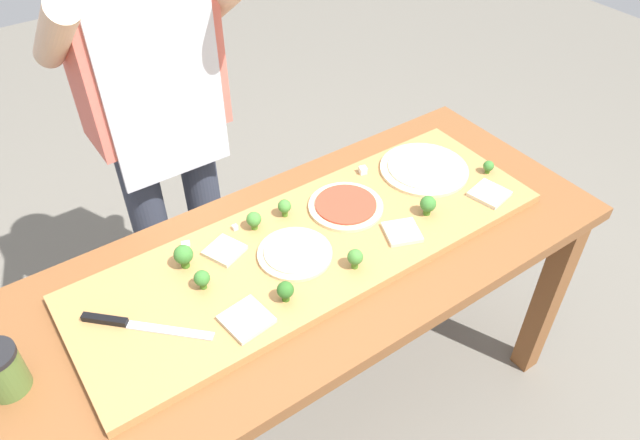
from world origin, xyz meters
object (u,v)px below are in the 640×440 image
(cheese_crumble_d, at_px, (186,246))
(broccoli_floret_back_right, at_px, (285,290))
(broccoli_floret_back_mid, at_px, (428,204))
(broccoli_floret_front_mid, at_px, (488,166))
(pizza_whole_cheese_artichoke, at_px, (296,254))
(broccoli_floret_center_right, at_px, (285,207))
(broccoli_floret_back_left, at_px, (355,258))
(pizza_slice_far_right, at_px, (246,319))
(broccoli_floret_front_left, at_px, (202,279))
(sauce_jar, at_px, (1,370))
(cheese_crumble_c, at_px, (363,170))
(pizza_slice_near_left, at_px, (225,251))
(pizza_slice_center, at_px, (402,232))
(cheese_crumble_b, at_px, (235,227))
(cook_center, at_px, (155,100))
(pizza_whole_white_garlic, at_px, (424,169))
(broccoli_floret_front_right, at_px, (254,220))
(prep_table, at_px, (310,283))
(broccoli_floret_center_left, at_px, (184,255))
(pizza_slice_far_left, at_px, (489,194))
(chefs_knife, at_px, (128,324))
(pizza_whole_tomato_red, at_px, (346,206))

(cheese_crumble_d, bearing_deg, broccoli_floret_back_right, -67.85)
(broccoli_floret_back_mid, relative_size, broccoli_floret_front_mid, 1.42)
(pizza_whole_cheese_artichoke, relative_size, broccoli_floret_center_right, 3.65)
(broccoli_floret_back_left, xyz_separation_m, broccoli_floret_back_right, (-0.20, 0.01, -0.00))
(pizza_slice_far_right, height_order, broccoli_floret_front_left, broccoli_floret_front_left)
(sauce_jar, bearing_deg, cheese_crumble_c, 7.46)
(pizza_slice_near_left, xyz_separation_m, cheese_crumble_d, (-0.08, 0.07, 0.00))
(pizza_slice_center, height_order, pizza_slice_near_left, same)
(broccoli_floret_front_left, distance_m, broccoli_floret_front_mid, 0.92)
(pizza_slice_near_left, bearing_deg, cheese_crumble_b, 43.66)
(pizza_slice_far_right, height_order, broccoli_floret_front_mid, broccoli_floret_front_mid)
(broccoli_floret_back_mid, distance_m, sauce_jar, 1.11)
(broccoli_floret_back_right, height_order, cook_center, cook_center)
(broccoli_floret_front_mid, bearing_deg, broccoli_floret_center_right, 163.12)
(pizza_slice_center, relative_size, cheese_crumble_d, 4.26)
(pizza_slice_center, bearing_deg, pizza_whole_white_garlic, 36.26)
(sauce_jar, bearing_deg, broccoli_floret_back_left, -11.23)
(cheese_crumble_d, bearing_deg, pizza_slice_far_right, -88.00)
(pizza_whole_cheese_artichoke, xyz_separation_m, broccoli_floret_front_right, (-0.03, 0.15, 0.02))
(broccoli_floret_back_right, height_order, cheese_crumble_d, broccoli_floret_back_right)
(prep_table, relative_size, broccoli_floret_back_left, 29.23)
(pizza_slice_far_right, height_order, cheese_crumble_c, cheese_crumble_c)
(broccoli_floret_center_right, distance_m, sauce_jar, 0.78)
(pizza_slice_center, distance_m, cheese_crumble_c, 0.29)
(pizza_slice_center, xyz_separation_m, cheese_crumble_d, (-0.50, 0.28, 0.00))
(pizza_slice_far_right, distance_m, cheese_crumble_d, 0.30)
(broccoli_floret_center_left, height_order, broccoli_floret_front_left, broccoli_floret_center_left)
(broccoli_floret_center_right, bearing_deg, broccoli_floret_front_right, 178.45)
(broccoli_floret_front_mid, relative_size, sauce_jar, 0.35)
(broccoli_floret_front_left, distance_m, cheese_crumble_c, 0.62)
(broccoli_floret_center_left, relative_size, sauce_jar, 0.56)
(pizza_whole_white_garlic, relative_size, sauce_jar, 2.28)
(broccoli_floret_back_mid, bearing_deg, pizza_slice_far_left, -12.00)
(sauce_jar, bearing_deg, chefs_knife, -1.96)
(cheese_crumble_d, bearing_deg, broccoli_floret_back_left, -43.38)
(chefs_knife, height_order, broccoli_floret_back_right, broccoli_floret_back_right)
(pizza_slice_far_left, xyz_separation_m, cheese_crumble_d, (-0.82, 0.30, 0.00))
(prep_table, distance_m, broccoli_floret_back_right, 0.25)
(broccoli_floret_front_right, distance_m, cheese_crumble_c, 0.40)
(pizza_whole_tomato_red, xyz_separation_m, pizza_slice_center, (0.06, -0.17, -0.00))
(broccoli_floret_front_left, bearing_deg, pizza_slice_far_right, -77.14)
(pizza_slice_near_left, distance_m, broccoli_floret_back_left, 0.34)
(pizza_whole_tomato_red, xyz_separation_m, broccoli_floret_center_left, (-0.47, 0.05, 0.03))
(broccoli_floret_back_right, xyz_separation_m, cheese_crumble_d, (-0.12, 0.30, -0.02))
(cook_center, bearing_deg, broccoli_floret_front_left, -105.34)
(pizza_whole_white_garlic, bearing_deg, broccoli_floret_front_left, -176.59)
(sauce_jar, bearing_deg, broccoli_floret_front_left, -0.33)
(broccoli_floret_front_mid, xyz_separation_m, cheese_crumble_b, (-0.75, 0.21, -0.02))
(broccoli_floret_front_right, height_order, broccoli_floret_front_mid, broccoli_floret_front_right)
(pizza_whole_white_garlic, bearing_deg, cheese_crumble_d, 172.29)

